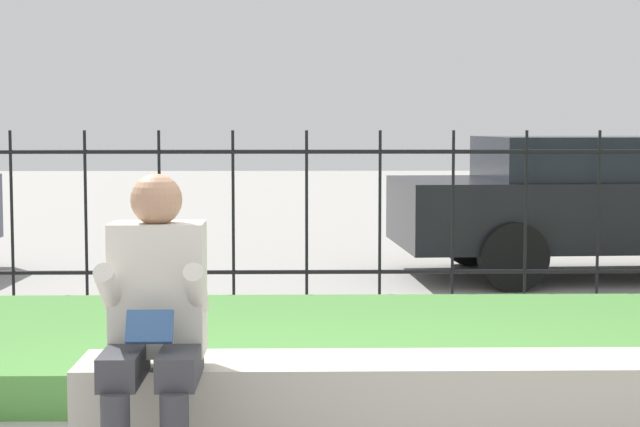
# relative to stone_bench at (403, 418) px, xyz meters

# --- Properties ---
(stone_bench) EXTENTS (2.77, 0.45, 0.46)m
(stone_bench) POSITION_rel_stone_bench_xyz_m (0.00, 0.00, 0.00)
(stone_bench) COLOR #B7B2A3
(stone_bench) RESTS_ON ground_plane
(person_seated_reader) EXTENTS (0.42, 0.73, 1.26)m
(person_seated_reader) POSITION_rel_stone_bench_xyz_m (-1.02, -0.26, 0.48)
(person_seated_reader) COLOR black
(person_seated_reader) RESTS_ON ground_plane
(grass_berm) EXTENTS (10.77, 2.51, 0.23)m
(grass_berm) POSITION_rel_stone_bench_xyz_m (-0.38, 1.95, -0.09)
(grass_berm) COLOR #4C893D
(grass_berm) RESTS_ON ground_plane
(iron_fence) EXTENTS (8.77, 0.03, 1.42)m
(iron_fence) POSITION_rel_stone_bench_xyz_m (-0.38, 4.01, 0.54)
(iron_fence) COLOR black
(iron_fence) RESTS_ON ground_plane
(car_parked_right) EXTENTS (4.69, 2.17, 1.35)m
(car_parked_right) POSITION_rel_stone_bench_xyz_m (2.76, 5.77, 0.52)
(car_parked_right) COLOR black
(car_parked_right) RESTS_ON ground_plane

